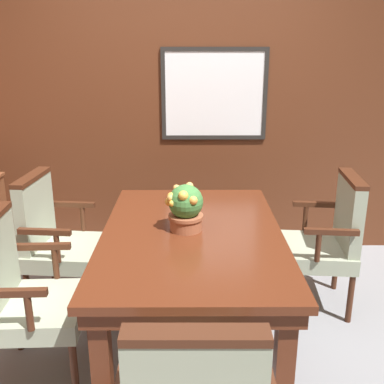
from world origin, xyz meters
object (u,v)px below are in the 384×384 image
at_px(dining_table, 192,246).
at_px(potted_plant, 185,207).
at_px(chair_left_far, 56,237).
at_px(chair_left_near, 23,293).
at_px(chair_right_far, 327,237).

xyz_separation_m(dining_table, potted_plant, (-0.04, 0.03, 0.24)).
relative_size(chair_left_far, chair_left_near, 1.00).
bearing_deg(dining_table, chair_left_near, -159.46).
bearing_deg(potted_plant, chair_left_far, 157.94).
height_order(dining_table, chair_left_near, chair_left_near).
bearing_deg(chair_right_far, chair_left_near, -63.73).
bearing_deg(chair_left_near, potted_plant, -69.12).
distance_m(dining_table, chair_left_far, 1.03).
distance_m(chair_left_far, chair_left_near, 0.74).
bearing_deg(chair_left_far, potted_plant, -106.89).
distance_m(chair_left_far, chair_right_far, 1.89).
xyz_separation_m(chair_left_far, chair_left_near, (0.03, -0.74, 0.00)).
bearing_deg(chair_right_far, potted_plant, -65.38).
xyz_separation_m(chair_left_near, chair_right_far, (1.85, 0.72, 0.00)).
xyz_separation_m(dining_table, chair_right_far, (0.94, 0.38, -0.11)).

